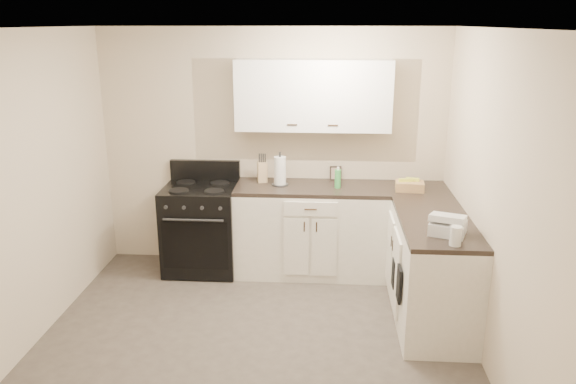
# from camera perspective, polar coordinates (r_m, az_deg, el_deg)

# --- Properties ---
(floor) EXTENTS (3.60, 3.60, 0.00)m
(floor) POSITION_cam_1_polar(r_m,az_deg,el_deg) (4.75, -3.57, -15.48)
(floor) COLOR #473F38
(floor) RESTS_ON ground
(ceiling) EXTENTS (3.60, 3.60, 0.00)m
(ceiling) POSITION_cam_1_polar(r_m,az_deg,el_deg) (4.01, -4.24, 16.28)
(ceiling) COLOR white
(ceiling) RESTS_ON wall_back
(wall_back) EXTENTS (3.60, 0.00, 3.60)m
(wall_back) POSITION_cam_1_polar(r_m,az_deg,el_deg) (5.94, -1.57, 4.36)
(wall_back) COLOR beige
(wall_back) RESTS_ON ground
(wall_right) EXTENTS (0.00, 3.60, 3.60)m
(wall_right) POSITION_cam_1_polar(r_m,az_deg,el_deg) (4.36, 20.29, -1.41)
(wall_right) COLOR beige
(wall_right) RESTS_ON ground
(wall_left) EXTENTS (0.00, 3.60, 3.60)m
(wall_left) POSITION_cam_1_polar(r_m,az_deg,el_deg) (4.80, -25.71, -0.43)
(wall_left) COLOR beige
(wall_left) RESTS_ON ground
(wall_front) EXTENTS (3.60, 0.00, 3.60)m
(wall_front) POSITION_cam_1_polar(r_m,az_deg,el_deg) (2.59, -9.30, -13.29)
(wall_front) COLOR beige
(wall_front) RESTS_ON ground
(base_cabinets_back) EXTENTS (1.55, 0.60, 0.90)m
(base_cabinets_back) POSITION_cam_1_polar(r_m,az_deg,el_deg) (5.86, 2.36, -4.01)
(base_cabinets_back) COLOR white
(base_cabinets_back) RESTS_ON floor
(base_cabinets_right) EXTENTS (0.60, 1.90, 0.90)m
(base_cabinets_right) POSITION_cam_1_polar(r_m,az_deg,el_deg) (5.34, 13.85, -6.66)
(base_cabinets_right) COLOR white
(base_cabinets_right) RESTS_ON floor
(countertop_back) EXTENTS (1.55, 0.60, 0.04)m
(countertop_back) POSITION_cam_1_polar(r_m,az_deg,el_deg) (5.71, 2.42, 0.40)
(countertop_back) COLOR black
(countertop_back) RESTS_ON base_cabinets_back
(countertop_right) EXTENTS (0.60, 1.90, 0.04)m
(countertop_right) POSITION_cam_1_polar(r_m,az_deg,el_deg) (5.17, 14.21, -1.88)
(countertop_right) COLOR black
(countertop_right) RESTS_ON base_cabinets_right
(upper_cabinets) EXTENTS (1.55, 0.30, 0.70)m
(upper_cabinets) POSITION_cam_1_polar(r_m,az_deg,el_deg) (5.67, 2.58, 9.79)
(upper_cabinets) COLOR white
(upper_cabinets) RESTS_ON wall_back
(stove) EXTENTS (0.75, 0.64, 0.91)m
(stove) POSITION_cam_1_polar(r_m,az_deg,el_deg) (5.97, -8.77, -3.69)
(stove) COLOR black
(stove) RESTS_ON floor
(knife_block) EXTENTS (0.12, 0.11, 0.21)m
(knife_block) POSITION_cam_1_polar(r_m,az_deg,el_deg) (5.83, -2.61, 2.03)
(knife_block) COLOR #D9BD85
(knife_block) RESTS_ON countertop_back
(paper_towel) EXTENTS (0.13, 0.13, 0.29)m
(paper_towel) POSITION_cam_1_polar(r_m,az_deg,el_deg) (5.71, -0.82, 2.16)
(paper_towel) COLOR white
(paper_towel) RESTS_ON countertop_back
(soap_bottle) EXTENTS (0.07, 0.07, 0.19)m
(soap_bottle) POSITION_cam_1_polar(r_m,az_deg,el_deg) (5.64, 5.08, 1.35)
(soap_bottle) COLOR green
(soap_bottle) RESTS_ON countertop_back
(picture_frame) EXTENTS (0.12, 0.05, 0.15)m
(picture_frame) POSITION_cam_1_polar(r_m,az_deg,el_deg) (5.92, 4.86, 1.92)
(picture_frame) COLOR black
(picture_frame) RESTS_ON countertop_back
(wicker_basket) EXTENTS (0.29, 0.20, 0.09)m
(wicker_basket) POSITION_cam_1_polar(r_m,az_deg,el_deg) (5.67, 12.25, 0.59)
(wicker_basket) COLOR tan
(wicker_basket) RESTS_ON countertop_right
(countertop_grill) EXTENTS (0.34, 0.33, 0.10)m
(countertop_grill) POSITION_cam_1_polar(r_m,az_deg,el_deg) (4.59, 15.92, -3.52)
(countertop_grill) COLOR silver
(countertop_grill) RESTS_ON countertop_right
(glass_jar) EXTENTS (0.09, 0.09, 0.15)m
(glass_jar) POSITION_cam_1_polar(r_m,az_deg,el_deg) (4.37, 16.68, -4.30)
(glass_jar) COLOR silver
(glass_jar) RESTS_ON countertop_right
(oven_mitt_near) EXTENTS (0.02, 0.17, 0.29)m
(oven_mitt_near) POSITION_cam_1_polar(r_m,az_deg,el_deg) (4.72, 11.22, -9.16)
(oven_mitt_near) COLOR black
(oven_mitt_near) RESTS_ON base_cabinets_right
(oven_mitt_far) EXTENTS (0.02, 0.14, 0.25)m
(oven_mitt_far) POSITION_cam_1_polar(r_m,az_deg,el_deg) (5.07, 10.68, -8.12)
(oven_mitt_far) COLOR black
(oven_mitt_far) RESTS_ON base_cabinets_right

